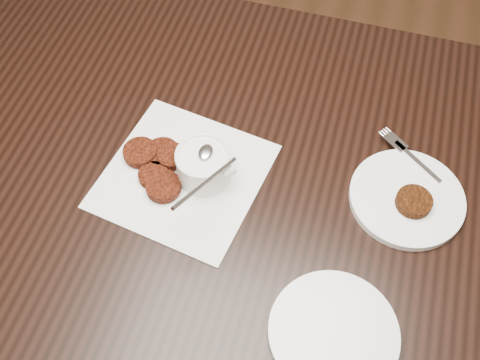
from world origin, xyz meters
name	(u,v)px	position (x,y,z in m)	size (l,w,h in m)	color
table	(214,248)	(-0.06, 0.17, 0.38)	(1.52, 0.97, 0.75)	black
napkin	(184,176)	(-0.10, 0.13, 0.75)	(0.29, 0.29, 0.00)	white
sauce_ramekin	(202,155)	(-0.06, 0.15, 0.82)	(0.14, 0.14, 0.14)	white
patty_cluster	(164,166)	(-0.14, 0.14, 0.76)	(0.22, 0.22, 0.02)	maroon
plate_with_patty	(408,196)	(0.32, 0.20, 0.77)	(0.22, 0.22, 0.03)	white
plate_empty	(333,333)	(0.24, -0.09, 0.76)	(0.21, 0.21, 0.02)	white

